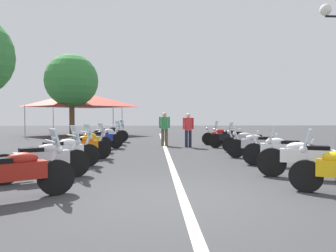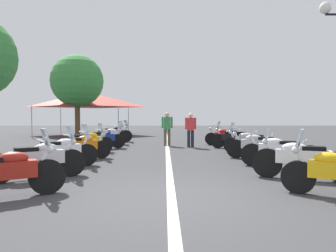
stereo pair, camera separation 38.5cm
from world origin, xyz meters
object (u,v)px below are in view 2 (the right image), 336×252
at_px(motorcycle_left_row_5, 101,139).
at_px(motorcycle_left_row_7, 115,134).
at_px(motorcycle_right_row_5, 234,138).
at_px(motorcycle_right_row_6, 226,136).
at_px(bystander_1, 167,126).
at_px(bystander_0, 191,127).
at_px(event_tent, 86,99).
at_px(traffic_cone_0, 267,144).
at_px(motorcycle_right_row_2, 280,151).
at_px(motorcycle_right_row_3, 259,145).
at_px(motorcycle_left_row_6, 109,136).
at_px(motorcycle_left_row_2, 60,151).
at_px(motorcycle_left_row_3, 81,146).
at_px(motorcycle_right_row_1, 301,158).
at_px(roadside_tree_0, 77,81).
at_px(motorcycle_right_row_4, 250,142).
at_px(motorcycle_left_row_0, 3,172).
at_px(motorcycle_left_row_4, 87,142).
at_px(motorcycle_left_row_1, 39,159).

relative_size(motorcycle_left_row_5, motorcycle_left_row_7, 1.04).
relative_size(motorcycle_right_row_5, motorcycle_right_row_6, 0.97).
distance_m(motorcycle_right_row_5, bystander_1, 3.22).
relative_size(bystander_0, event_tent, 0.25).
bearing_deg(traffic_cone_0, motorcycle_right_row_2, 166.25).
distance_m(motorcycle_left_row_7, motorcycle_right_row_3, 8.79).
xyz_separation_m(motorcycle_left_row_5, motorcycle_left_row_6, (1.80, 0.00, 0.01)).
bearing_deg(motorcycle_left_row_2, motorcycle_right_row_3, -16.56).
relative_size(motorcycle_right_row_5, event_tent, 0.32).
distance_m(motorcycle_right_row_3, motorcycle_right_row_5, 3.30).
bearing_deg(traffic_cone_0, motorcycle_left_row_7, 59.00).
bearing_deg(motorcycle_left_row_7, bystander_0, -63.25).
xyz_separation_m(motorcycle_right_row_5, event_tent, (9.67, 8.87, 2.18)).
height_order(motorcycle_left_row_3, bystander_0, bystander_0).
relative_size(motorcycle_left_row_2, event_tent, 0.30).
height_order(motorcycle_right_row_1, traffic_cone_0, motorcycle_right_row_1).
xyz_separation_m(motorcycle_left_row_3, roadside_tree_0, (9.54, 2.78, 3.16)).
height_order(motorcycle_right_row_3, motorcycle_right_row_4, motorcycle_right_row_4).
bearing_deg(motorcycle_left_row_0, motorcycle_left_row_5, 57.75).
xyz_separation_m(motorcycle_left_row_0, motorcycle_right_row_2, (3.26, -5.96, -0.01)).
bearing_deg(motorcycle_right_row_6, motorcycle_right_row_3, 109.51).
relative_size(motorcycle_left_row_0, motorcycle_right_row_4, 1.00).
bearing_deg(event_tent, motorcycle_right_row_6, -132.86).
height_order(motorcycle_left_row_3, traffic_cone_0, motorcycle_left_row_3).
distance_m(motorcycle_right_row_6, roadside_tree_0, 10.19).
bearing_deg(motorcycle_right_row_4, motorcycle_left_row_5, 12.29).
bearing_deg(motorcycle_right_row_5, motorcycle_left_row_3, 53.31).
bearing_deg(motorcycle_left_row_4, motorcycle_left_row_2, -125.94).
xyz_separation_m(motorcycle_left_row_1, bystander_1, (7.84, -2.95, 0.46)).
distance_m(motorcycle_right_row_2, motorcycle_right_row_4, 3.09).
bearing_deg(motorcycle_left_row_1, bystander_0, 28.30).
distance_m(motorcycle_left_row_2, motorcycle_left_row_3, 1.60).
xyz_separation_m(motorcycle_left_row_1, motorcycle_left_row_4, (4.71, 0.09, -0.02)).
bearing_deg(motorcycle_right_row_1, motorcycle_left_row_3, -7.05).
height_order(motorcycle_left_row_1, motorcycle_right_row_2, motorcycle_left_row_1).
relative_size(motorcycle_left_row_1, motorcycle_left_row_6, 1.09).
relative_size(motorcycle_right_row_1, bystander_0, 1.35).
relative_size(motorcycle_right_row_2, traffic_cone_0, 3.36).
distance_m(motorcycle_right_row_5, roadside_tree_0, 10.96).
height_order(motorcycle_left_row_5, motorcycle_left_row_6, motorcycle_left_row_6).
height_order(motorcycle_left_row_5, traffic_cone_0, motorcycle_left_row_5).
xyz_separation_m(motorcycle_left_row_5, motorcycle_right_row_5, (0.19, -5.73, 0.01)).
height_order(motorcycle_right_row_1, bystander_1, bystander_1).
relative_size(motorcycle_left_row_2, bystander_1, 1.18).
height_order(roadside_tree_0, event_tent, roadside_tree_0).
relative_size(motorcycle_left_row_4, motorcycle_right_row_5, 0.91).
bearing_deg(motorcycle_left_row_2, traffic_cone_0, -1.95).
bearing_deg(motorcycle_left_row_3, bystander_0, 16.86).
relative_size(motorcycle_left_row_0, motorcycle_left_row_7, 1.00).
relative_size(motorcycle_right_row_2, motorcycle_right_row_4, 1.09).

